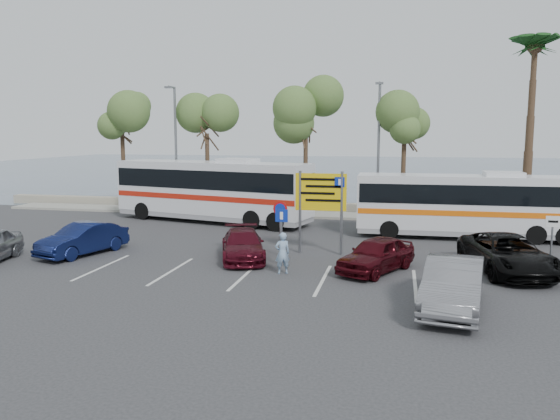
% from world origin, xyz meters
% --- Properties ---
extents(ground, '(120.00, 120.00, 0.00)m').
position_xyz_m(ground, '(0.00, 0.00, 0.00)').
color(ground, '#2D2D30').
rests_on(ground, ground).
extents(kerb_strip, '(44.00, 2.40, 0.15)m').
position_xyz_m(kerb_strip, '(0.00, 14.00, 0.07)').
color(kerb_strip, gray).
rests_on(kerb_strip, ground).
extents(seawall, '(48.00, 0.80, 0.60)m').
position_xyz_m(seawall, '(0.00, 16.00, 0.30)').
color(seawall, gray).
rests_on(seawall, ground).
extents(sea, '(140.00, 140.00, 0.00)m').
position_xyz_m(sea, '(0.00, 60.00, 0.01)').
color(sea, '#394E5C').
rests_on(sea, ground).
extents(tree_far_left, '(3.20, 3.20, 7.60)m').
position_xyz_m(tree_far_left, '(-14.00, 14.00, 6.33)').
color(tree_far_left, '#382619').
rests_on(tree_far_left, kerb_strip).
extents(tree_left, '(3.20, 3.20, 7.20)m').
position_xyz_m(tree_left, '(-8.00, 14.00, 6.00)').
color(tree_left, '#382619').
rests_on(tree_left, kerb_strip).
extents(tree_mid, '(3.20, 3.20, 8.00)m').
position_xyz_m(tree_mid, '(-1.50, 14.00, 6.65)').
color(tree_mid, '#382619').
rests_on(tree_mid, kerb_strip).
extents(tree_right, '(3.20, 3.20, 7.40)m').
position_xyz_m(tree_right, '(4.50, 14.00, 6.17)').
color(tree_right, '#382619').
rests_on(tree_right, kerb_strip).
extents(palm_tree, '(4.80, 4.80, 11.20)m').
position_xyz_m(palm_tree, '(11.50, 14.00, 9.87)').
color(palm_tree, '#382619').
rests_on(palm_tree, kerb_strip).
extents(street_lamp_left, '(0.45, 1.15, 8.01)m').
position_xyz_m(street_lamp_left, '(-10.00, 13.52, 4.60)').
color(street_lamp_left, slate).
rests_on(street_lamp_left, kerb_strip).
extents(street_lamp_right, '(0.45, 1.15, 8.01)m').
position_xyz_m(street_lamp_right, '(3.00, 13.52, 4.60)').
color(street_lamp_right, slate).
rests_on(street_lamp_right, kerb_strip).
extents(direction_sign, '(2.20, 0.12, 3.60)m').
position_xyz_m(direction_sign, '(1.00, 3.20, 2.43)').
color(direction_sign, slate).
rests_on(direction_sign, ground).
extents(sign_no_stop, '(0.60, 0.08, 2.35)m').
position_xyz_m(sign_no_stop, '(-0.60, 2.38, 1.58)').
color(sign_no_stop, slate).
rests_on(sign_no_stop, ground).
extents(sign_parking, '(0.50, 0.07, 2.25)m').
position_xyz_m(sign_parking, '(-0.20, 0.79, 1.47)').
color(sign_parking, slate).
rests_on(sign_parking, ground).
extents(sign_taxi, '(0.50, 0.07, 2.20)m').
position_xyz_m(sign_taxi, '(9.80, 1.49, 1.42)').
color(sign_taxi, slate).
rests_on(sign_taxi, ground).
extents(lane_markings, '(12.02, 4.20, 0.01)m').
position_xyz_m(lane_markings, '(-1.14, -1.00, 0.00)').
color(lane_markings, silver).
rests_on(lane_markings, ground).
extents(coach_bus_left, '(12.38, 5.51, 3.78)m').
position_xyz_m(coach_bus_left, '(-6.50, 10.50, 1.75)').
color(coach_bus_left, silver).
rests_on(coach_bus_left, ground).
extents(coach_bus_right, '(10.75, 2.41, 3.35)m').
position_xyz_m(coach_bus_right, '(7.61, 8.34, 1.55)').
color(coach_bus_right, silver).
rests_on(coach_bus_right, ground).
extents(car_blue, '(2.56, 4.34, 1.35)m').
position_xyz_m(car_blue, '(-9.00, 0.90, 0.68)').
color(car_blue, '#0F1947').
rests_on(car_blue, ground).
extents(car_maroon, '(2.94, 4.51, 1.22)m').
position_xyz_m(car_maroon, '(-2.00, 1.50, 0.61)').
color(car_maroon, '#4D0C19').
rests_on(car_maroon, ground).
extents(car_red, '(3.19, 4.16, 1.32)m').
position_xyz_m(car_red, '(3.50, 0.59, 0.66)').
color(car_red, '#400910').
rests_on(car_red, ground).
extents(suv_black, '(3.41, 5.52, 1.43)m').
position_xyz_m(suv_black, '(8.30, 1.50, 0.71)').
color(suv_black, black).
rests_on(suv_black, ground).
extents(car_silver_b, '(2.31, 4.80, 1.52)m').
position_xyz_m(car_silver_b, '(5.90, -3.50, 0.76)').
color(car_silver_b, gray).
rests_on(car_silver_b, ground).
extents(pedestrian_near, '(0.68, 0.59, 1.57)m').
position_xyz_m(pedestrian_near, '(0.10, -0.46, 0.78)').
color(pedestrian_near, '#86A4C3').
rests_on(pedestrian_near, ground).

